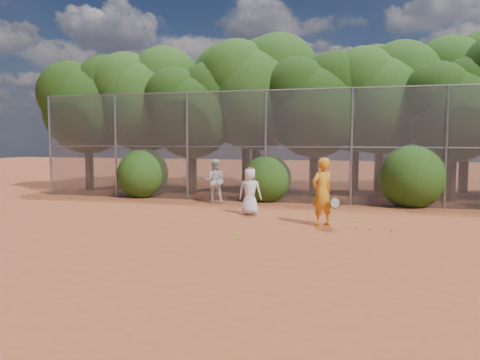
% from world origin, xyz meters
% --- Properties ---
extents(ground, '(80.00, 80.00, 0.00)m').
position_xyz_m(ground, '(0.00, 0.00, 0.00)').
color(ground, '#9E4523').
rests_on(ground, ground).
extents(fence_back, '(20.05, 0.09, 4.03)m').
position_xyz_m(fence_back, '(-0.12, 6.00, 2.05)').
color(fence_back, gray).
rests_on(fence_back, ground).
extents(tree_0, '(4.38, 3.81, 6.00)m').
position_xyz_m(tree_0, '(-9.44, 8.04, 3.93)').
color(tree_0, black).
rests_on(tree_0, ground).
extents(tree_1, '(4.64, 4.03, 6.35)m').
position_xyz_m(tree_1, '(-6.94, 8.54, 4.16)').
color(tree_1, black).
rests_on(tree_1, ground).
extents(tree_2, '(3.99, 3.47, 5.47)m').
position_xyz_m(tree_2, '(-4.45, 7.83, 3.58)').
color(tree_2, black).
rests_on(tree_2, ground).
extents(tree_3, '(4.89, 4.26, 6.70)m').
position_xyz_m(tree_3, '(-1.94, 8.84, 4.40)').
color(tree_3, black).
rests_on(tree_3, ground).
extents(tree_4, '(4.19, 3.64, 5.73)m').
position_xyz_m(tree_4, '(0.55, 8.24, 3.76)').
color(tree_4, black).
rests_on(tree_4, ground).
extents(tree_5, '(4.51, 3.92, 6.17)m').
position_xyz_m(tree_5, '(3.06, 9.04, 4.05)').
color(tree_5, black).
rests_on(tree_5, ground).
extents(tree_6, '(3.86, 3.36, 5.29)m').
position_xyz_m(tree_6, '(5.55, 8.03, 3.47)').
color(tree_6, black).
rests_on(tree_6, ground).
extents(tree_9, '(4.83, 4.20, 6.62)m').
position_xyz_m(tree_9, '(-7.94, 10.84, 4.34)').
color(tree_9, black).
rests_on(tree_9, ground).
extents(tree_10, '(5.15, 4.48, 7.06)m').
position_xyz_m(tree_10, '(-2.93, 11.05, 4.63)').
color(tree_10, black).
rests_on(tree_10, ground).
extents(tree_11, '(4.64, 4.03, 6.35)m').
position_xyz_m(tree_11, '(2.06, 10.64, 4.16)').
color(tree_11, black).
rests_on(tree_11, ground).
extents(tree_12, '(5.02, 4.37, 6.88)m').
position_xyz_m(tree_12, '(6.56, 11.24, 4.51)').
color(tree_12, black).
rests_on(tree_12, ground).
extents(bush_0, '(2.00, 2.00, 2.00)m').
position_xyz_m(bush_0, '(-6.00, 6.30, 1.00)').
color(bush_0, '#204511').
rests_on(bush_0, ground).
extents(bush_1, '(1.80, 1.80, 1.80)m').
position_xyz_m(bush_1, '(-1.00, 6.30, 0.90)').
color(bush_1, '#204511').
rests_on(bush_1, ground).
extents(bush_2, '(2.20, 2.20, 2.20)m').
position_xyz_m(bush_2, '(4.00, 6.30, 1.10)').
color(bush_2, '#204511').
rests_on(bush_2, ground).
extents(player_yellow, '(0.88, 0.76, 1.79)m').
position_xyz_m(player_yellow, '(1.40, 1.86, 0.89)').
color(player_yellow, orange).
rests_on(player_yellow, ground).
extents(player_teen, '(0.71, 0.47, 1.45)m').
position_xyz_m(player_teen, '(-0.86, 3.12, 0.72)').
color(player_teen, white).
rests_on(player_teen, ground).
extents(player_white, '(0.87, 0.73, 1.56)m').
position_xyz_m(player_white, '(-2.72, 5.40, 0.78)').
color(player_white, silver).
rests_on(player_white, ground).
extents(ball_0, '(0.07, 0.07, 0.07)m').
position_xyz_m(ball_0, '(2.29, 1.77, 0.03)').
color(ball_0, '#AFD727').
rests_on(ball_0, ground).
extents(ball_1, '(0.07, 0.07, 0.07)m').
position_xyz_m(ball_1, '(2.63, 1.57, 0.03)').
color(ball_1, '#AFD727').
rests_on(ball_1, ground).
extents(ball_2, '(0.07, 0.07, 0.07)m').
position_xyz_m(ball_2, '(3.15, 1.54, 0.03)').
color(ball_2, '#AFD727').
rests_on(ball_2, ground).
extents(ball_3, '(0.07, 0.07, 0.07)m').
position_xyz_m(ball_3, '(-0.28, -0.35, 0.03)').
color(ball_3, '#AFD727').
rests_on(ball_3, ground).
extents(ball_4, '(0.07, 0.07, 0.07)m').
position_xyz_m(ball_4, '(2.31, 2.61, 0.03)').
color(ball_4, '#AFD727').
rests_on(ball_4, ground).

